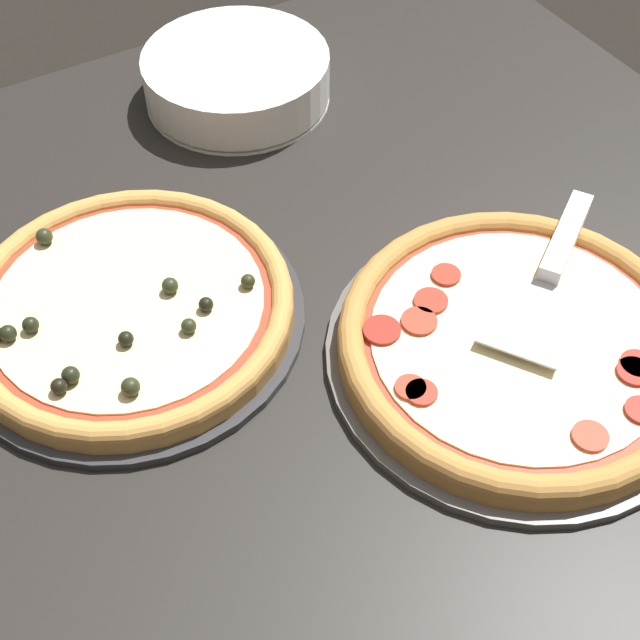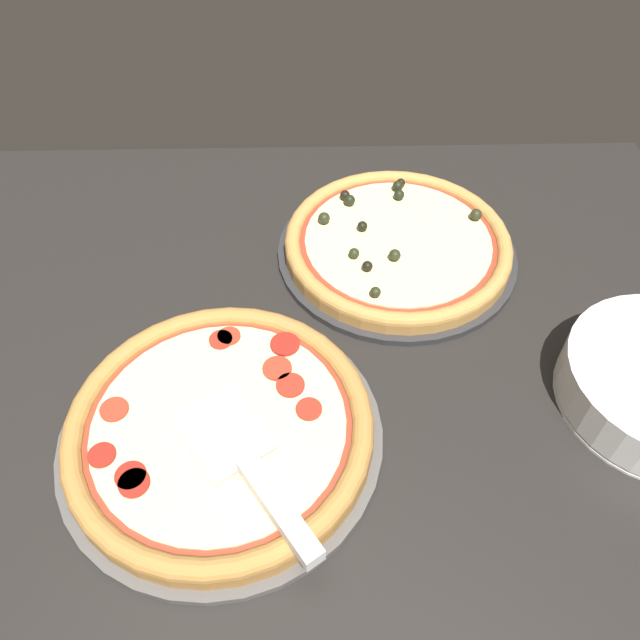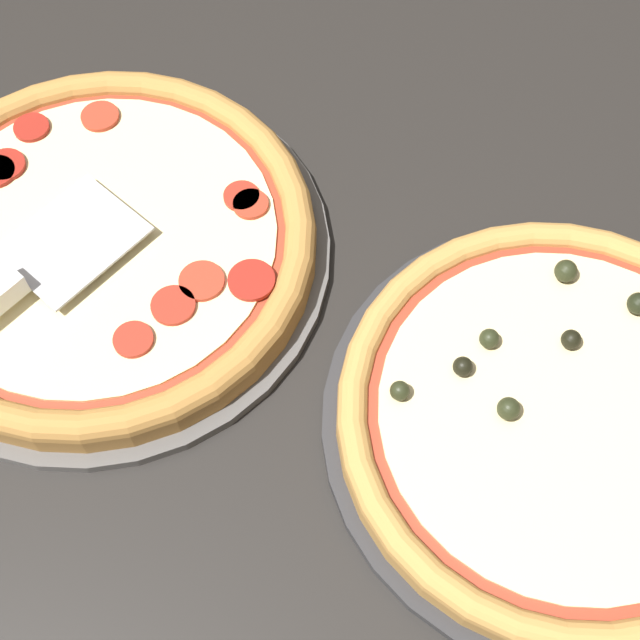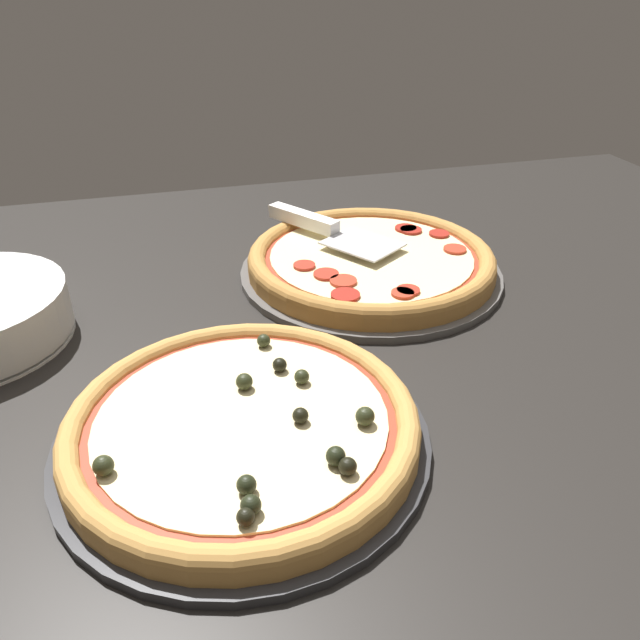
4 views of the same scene
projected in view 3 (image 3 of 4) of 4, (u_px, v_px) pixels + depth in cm
name	position (u px, v px, depth cm)	size (l,w,h in cm)	color
ground_plane	(190.00, 230.00, 76.97)	(143.79, 103.88, 3.60)	black
pizza_pan_front	(104.00, 254.00, 73.03)	(37.21, 37.21, 1.00)	#565451
pizza_front	(99.00, 240.00, 71.27)	(34.98, 34.98, 3.12)	#B77F3D
pizza_pan_back	(560.00, 426.00, 65.76)	(35.21, 35.21, 1.00)	#2D2D30
pizza_back	(566.00, 415.00, 64.11)	(33.10, 33.10, 3.88)	#C68E47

